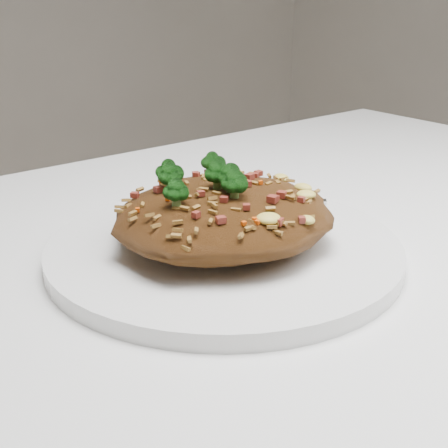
# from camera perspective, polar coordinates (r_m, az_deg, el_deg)

# --- Properties ---
(dining_table) EXTENTS (1.20, 0.80, 0.75)m
(dining_table) POSITION_cam_1_polar(r_m,az_deg,el_deg) (0.51, 2.94, -14.95)
(dining_table) COLOR white
(dining_table) RESTS_ON ground
(plate) EXTENTS (0.29, 0.29, 0.01)m
(plate) POSITION_cam_1_polar(r_m,az_deg,el_deg) (0.51, 0.00, -2.28)
(plate) COLOR white
(plate) RESTS_ON dining_table
(fried_rice) EXTENTS (0.18, 0.17, 0.07)m
(fried_rice) POSITION_cam_1_polar(r_m,az_deg,el_deg) (0.50, -0.09, 1.66)
(fried_rice) COLOR brown
(fried_rice) RESTS_ON plate
(fork) EXTENTS (0.13, 0.12, 0.00)m
(fork) POSITION_cam_1_polar(r_m,az_deg,el_deg) (0.60, 2.39, 2.15)
(fork) COLOR silver
(fork) RESTS_ON plate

